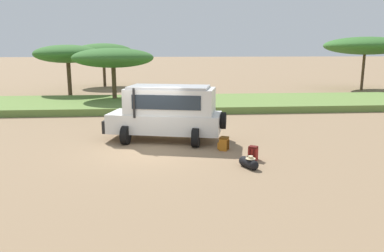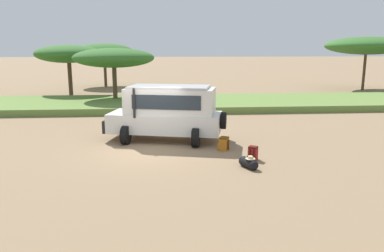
{
  "view_description": "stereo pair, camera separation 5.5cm",
  "coord_description": "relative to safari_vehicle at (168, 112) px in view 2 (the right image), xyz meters",
  "views": [
    {
      "loc": [
        0.42,
        -14.6,
        4.07
      ],
      "look_at": [
        1.67,
        -0.03,
        1.0
      ],
      "focal_mm": 35.0,
      "sensor_mm": 36.0,
      "label": 1
    },
    {
      "loc": [
        0.47,
        -14.6,
        4.07
      ],
      "look_at": [
        1.67,
        -0.03,
        1.0
      ],
      "focal_mm": 35.0,
      "sensor_mm": 36.0,
      "label": 2
    }
  ],
  "objects": [
    {
      "name": "ground_plane",
      "position": [
        -0.73,
        -1.73,
        -1.29
      ],
      "size": [
        320.0,
        320.0,
        0.0
      ],
      "primitive_type": "plane",
      "color": "#8C7051"
    },
    {
      "name": "grass_bank",
      "position": [
        -0.73,
        9.85,
        -1.07
      ],
      "size": [
        120.0,
        7.0,
        0.44
      ],
      "color": "olive",
      "rests_on": "ground_plane"
    },
    {
      "name": "safari_vehicle",
      "position": [
        0.0,
        0.0,
        0.0
      ],
      "size": [
        5.48,
        3.45,
        2.44
      ],
      "color": "silver",
      "rests_on": "ground_plane"
    },
    {
      "name": "backpack_beside_front_wheel",
      "position": [
        3.08,
        -3.28,
        -1.04
      ],
      "size": [
        0.41,
        0.43,
        0.52
      ],
      "color": "maroon",
      "rests_on": "ground_plane"
    },
    {
      "name": "backpack_cluster_center",
      "position": [
        2.22,
        -1.85,
        -1.03
      ],
      "size": [
        0.5,
        0.48,
        0.54
      ],
      "color": "#B26619",
      "rests_on": "ground_plane"
    },
    {
      "name": "duffel_bag_low_black_case",
      "position": [
        2.7,
        -4.19,
        -1.12
      ],
      "size": [
        0.57,
        0.86,
        0.45
      ],
      "color": "black",
      "rests_on": "ground_plane"
    },
    {
      "name": "acacia_tree_left_mid",
      "position": [
        -7.89,
        16.0,
        2.26
      ],
      "size": [
        5.44,
        5.72,
        4.31
      ],
      "color": "brown",
      "rests_on": "ground_plane"
    },
    {
      "name": "acacia_tree_centre_back",
      "position": [
        -6.16,
        24.28,
        2.25
      ],
      "size": [
        6.33,
        5.86,
        4.53
      ],
      "color": "brown",
      "rests_on": "ground_plane"
    },
    {
      "name": "acacia_tree_right_mid",
      "position": [
        -3.64,
        11.41,
        2.05
      ],
      "size": [
        5.83,
        5.28,
        4.06
      ],
      "color": "brown",
      "rests_on": "ground_plane"
    },
    {
      "name": "acacia_tree_far_right",
      "position": [
        19.44,
        18.81,
        2.96
      ],
      "size": [
        7.64,
        8.09,
        5.1
      ],
      "color": "brown",
      "rests_on": "ground_plane"
    }
  ]
}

